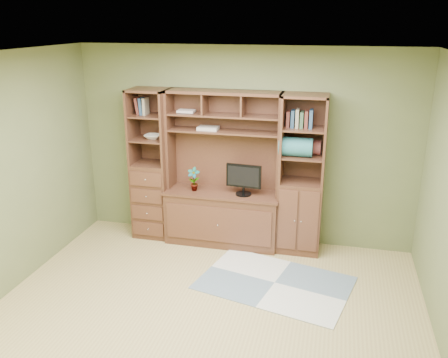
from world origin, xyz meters
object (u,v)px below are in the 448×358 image
(center_hutch, at_px, (222,171))
(monitor, at_px, (244,174))
(left_tower, at_px, (152,165))
(right_tower, at_px, (302,176))

(center_hutch, xyz_separation_m, monitor, (0.29, -0.03, -0.01))
(center_hutch, bearing_deg, left_tower, 177.71)
(right_tower, xyz_separation_m, monitor, (-0.73, -0.07, -0.01))
(right_tower, bearing_deg, center_hutch, -177.77)
(monitor, bearing_deg, left_tower, -178.44)
(center_hutch, height_order, right_tower, same)
(center_hutch, bearing_deg, monitor, -6.83)
(right_tower, height_order, monitor, right_tower)
(center_hutch, relative_size, right_tower, 1.00)
(center_hutch, xyz_separation_m, right_tower, (1.02, 0.04, 0.00))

